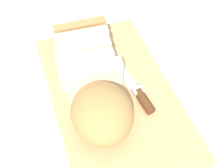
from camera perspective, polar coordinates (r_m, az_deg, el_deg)
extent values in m
plane|color=beige|center=(0.62, 0.00, -3.00)|extent=(3.00, 3.00, 0.00)
cube|color=tan|center=(0.61, 0.00, -2.37)|extent=(0.42, 0.26, 0.02)
ellipsoid|color=tan|center=(0.52, -1.97, -5.81)|extent=(0.14, 0.12, 0.09)
cube|color=#F2E8CC|center=(0.56, -3.57, 0.67)|extent=(0.03, 0.11, 0.09)
cube|color=#F2E8CC|center=(0.58, -5.19, 2.84)|extent=(0.03, 0.12, 0.09)
cube|color=#F2E8CC|center=(0.60, -5.63, 5.10)|extent=(0.03, 0.11, 0.09)
cube|color=#F2E8CC|center=(0.62, -5.86, 7.24)|extent=(0.03, 0.12, 0.09)
cube|color=tan|center=(0.65, -6.20, 9.21)|extent=(0.03, 0.11, 0.09)
cube|color=silver|center=(0.66, 0.69, 4.96)|extent=(0.22, 0.04, 0.00)
cylinder|color=#593319|center=(0.58, 6.58, -3.50)|extent=(0.06, 0.03, 0.02)
cube|color=silver|center=(0.59, 5.25, -1.54)|extent=(0.02, 0.02, 0.02)
sphere|color=tan|center=(0.58, 6.05, -4.65)|extent=(0.00, 0.00, 0.00)
sphere|color=tan|center=(0.61, -0.48, -0.68)|extent=(0.00, 0.00, 0.00)
sphere|color=tan|center=(0.60, -3.65, -1.79)|extent=(0.00, 0.00, 0.00)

